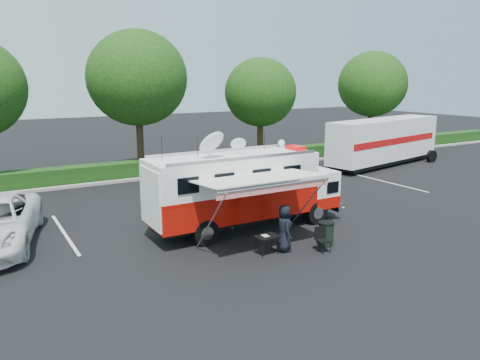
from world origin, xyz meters
The scene contains 10 objects.
ground_plane centered at (0.00, 0.00, 0.00)m, with size 120.00×120.00×0.00m, color black.
back_border centered at (1.14, 12.90, 5.00)m, with size 60.00×6.14×8.87m.
stall_lines centered at (-0.50, 3.00, 0.00)m, with size 24.12×5.50×0.01m.
command_truck centered at (-0.07, 0.00, 1.66)m, with size 8.09×2.23×3.89m.
awning centered at (-0.79, -2.32, 2.50)m, with size 4.42×2.31×2.67m.
person centered at (-0.18, -2.86, 0.00)m, with size 0.82×0.53×1.67m, color black.
folding_table centered at (-0.88, -2.86, 0.63)m, with size 0.84×0.63×0.68m.
folding_chair centered at (0.95, -3.56, 0.52)m, with size 0.51×0.54×0.88m.
trash_bin centered at (1.46, -3.18, 0.44)m, with size 0.59×0.59×0.88m.
semi_trailer centered at (15.49, 7.21, 1.69)m, with size 10.62×4.17×3.20m.
Camera 1 is at (-9.35, -15.50, 5.95)m, focal length 35.00 mm.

